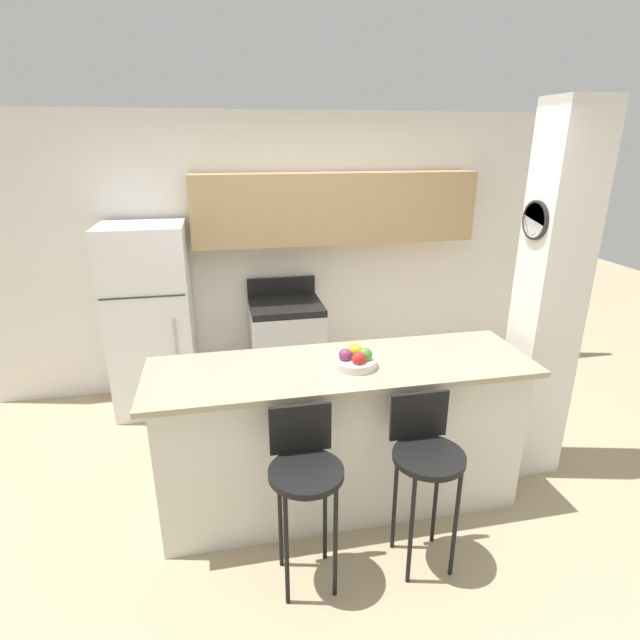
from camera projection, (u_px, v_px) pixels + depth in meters
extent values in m
plane|color=tan|center=(340.00, 500.00, 3.39)|extent=(14.00, 14.00, 0.00)
cube|color=white|center=(293.00, 254.00, 4.76)|extent=(5.60, 0.06, 2.55)
cube|color=tan|center=(336.00, 208.00, 4.50)|extent=(2.56, 0.32, 0.62)
cube|color=white|center=(281.00, 229.00, 4.48)|extent=(0.61, 0.28, 0.12)
cube|color=white|center=(549.00, 302.00, 3.36)|extent=(0.36, 0.32, 2.55)
cylinder|color=black|center=(535.00, 220.00, 3.14)|extent=(0.02, 0.25, 0.25)
cylinder|color=white|center=(534.00, 220.00, 3.13)|extent=(0.01, 0.22, 0.22)
cube|color=silver|center=(341.00, 438.00, 3.22)|extent=(2.25, 0.59, 0.97)
cube|color=tan|center=(342.00, 367.00, 3.05)|extent=(2.37, 0.71, 0.03)
cube|color=white|center=(155.00, 348.00, 4.42)|extent=(0.69, 0.60, 1.13)
cube|color=white|center=(143.00, 256.00, 4.14)|extent=(0.69, 0.60, 0.53)
cube|color=#333333|center=(143.00, 297.00, 3.95)|extent=(0.66, 0.01, 0.01)
cylinder|color=#B2B2B7|center=(178.00, 354.00, 4.15)|extent=(0.02, 0.02, 0.62)
cube|color=silver|center=(287.00, 352.00, 4.69)|extent=(0.65, 0.62, 0.85)
cube|color=black|center=(286.00, 306.00, 4.54)|extent=(0.65, 0.62, 0.06)
cube|color=black|center=(281.00, 286.00, 4.77)|extent=(0.65, 0.04, 0.16)
cube|color=black|center=(292.00, 361.00, 4.39)|extent=(0.39, 0.01, 0.27)
cylinder|color=black|center=(306.00, 473.00, 2.53)|extent=(0.39, 0.39, 0.03)
cube|color=black|center=(300.00, 428.00, 2.63)|extent=(0.33, 0.02, 0.28)
cylinder|color=black|center=(287.00, 551.00, 2.52)|extent=(0.02, 0.02, 0.69)
cylinder|color=black|center=(335.00, 543.00, 2.56)|extent=(0.02, 0.02, 0.69)
cylinder|color=black|center=(280.00, 516.00, 2.75)|extent=(0.02, 0.02, 0.69)
cylinder|color=black|center=(325.00, 510.00, 2.80)|extent=(0.02, 0.02, 0.69)
cylinder|color=black|center=(429.00, 457.00, 2.66)|extent=(0.39, 0.39, 0.03)
cube|color=black|center=(419.00, 415.00, 2.76)|extent=(0.33, 0.02, 0.28)
cylinder|color=black|center=(411.00, 532.00, 2.64)|extent=(0.02, 0.02, 0.69)
cylinder|color=black|center=(455.00, 525.00, 2.69)|extent=(0.02, 0.02, 0.69)
cylinder|color=black|center=(395.00, 500.00, 2.88)|extent=(0.02, 0.02, 0.69)
cylinder|color=black|center=(436.00, 494.00, 2.92)|extent=(0.02, 0.02, 0.69)
cylinder|color=silver|center=(355.00, 363.00, 3.01)|extent=(0.26, 0.26, 0.05)
sphere|color=#4C7F2D|center=(365.00, 355.00, 2.98)|extent=(0.09, 0.09, 0.09)
sphere|color=gold|center=(355.00, 351.00, 3.05)|extent=(0.09, 0.09, 0.09)
sphere|color=#7A2D56|center=(345.00, 355.00, 2.99)|extent=(0.08, 0.08, 0.08)
sphere|color=red|center=(359.00, 359.00, 2.94)|extent=(0.08, 0.08, 0.08)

